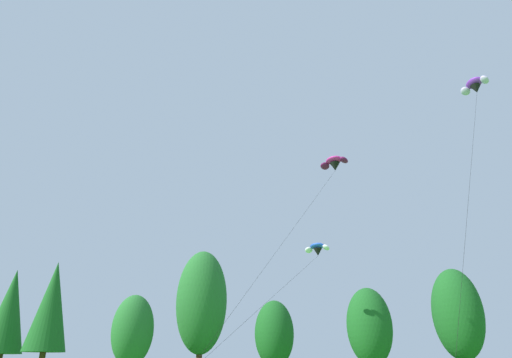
% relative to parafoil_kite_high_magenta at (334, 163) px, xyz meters
% --- Properties ---
extents(treeline_tree_a, '(4.39, 4.39, 12.66)m').
position_rel_parafoil_kite_high_magenta_xyz_m(treeline_tree_a, '(-38.14, 9.08, -11.26)').
color(treeline_tree_a, '#472D19').
rests_on(treeline_tree_a, ground_plane).
extents(treeline_tree_b, '(4.50, 4.50, 13.18)m').
position_rel_parafoil_kite_high_magenta_xyz_m(treeline_tree_b, '(-32.28, 8.25, -10.94)').
color(treeline_tree_b, '#472D19').
rests_on(treeline_tree_b, ground_plane).
extents(treeline_tree_c, '(4.20, 4.20, 8.89)m').
position_rel_parafoil_kite_high_magenta_xyz_m(treeline_tree_c, '(-21.37, 6.58, -13.81)').
color(treeline_tree_c, '#472D19').
rests_on(treeline_tree_c, ground_plane).
extents(treeline_tree_d, '(5.75, 5.75, 14.61)m').
position_rel_parafoil_kite_high_magenta_xyz_m(treeline_tree_d, '(-16.06, 12.36, -10.34)').
color(treeline_tree_d, '#472D19').
rests_on(treeline_tree_d, ground_plane).
extents(treeline_tree_e, '(4.11, 4.11, 8.57)m').
position_rel_parafoil_kite_high_magenta_xyz_m(treeline_tree_e, '(-7.55, 11.18, -14.01)').
color(treeline_tree_e, '#472D19').
rests_on(treeline_tree_e, ground_plane).
extents(treeline_tree_f, '(4.25, 4.25, 9.08)m').
position_rel_parafoil_kite_high_magenta_xyz_m(treeline_tree_f, '(2.12, 7.76, -13.70)').
color(treeline_tree_f, '#472D19').
rests_on(treeline_tree_f, ground_plane).
extents(treeline_tree_g, '(4.85, 4.85, 11.30)m').
position_rel_parafoil_kite_high_magenta_xyz_m(treeline_tree_g, '(10.96, 11.37, -12.35)').
color(treeline_tree_g, '#472D19').
rests_on(treeline_tree_g, ground_plane).
extents(parafoil_kite_high_magenta, '(9.50, 15.59, 18.22)m').
position_rel_parafoil_kite_high_magenta_xyz_m(parafoil_kite_high_magenta, '(0.00, 0.00, 0.00)').
color(parafoil_kite_high_magenta, '#D12893').
extents(parafoil_kite_mid_purple, '(7.59, 11.11, 20.20)m').
position_rel_parafoil_kite_high_magenta_xyz_m(parafoil_kite_mid_purple, '(10.68, -7.47, 1.97)').
color(parafoil_kite_mid_purple, purple).
extents(parafoil_kite_far_blue_white, '(7.21, 17.43, 10.79)m').
position_rel_parafoil_kite_high_magenta_xyz_m(parafoil_kite_far_blue_white, '(-2.08, 2.15, -7.40)').
color(parafoil_kite_far_blue_white, blue).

